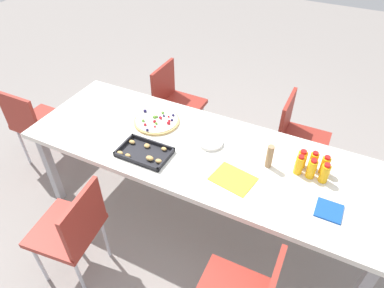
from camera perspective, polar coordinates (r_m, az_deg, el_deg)
The scene contains 18 objects.
ground_plane at distance 2.95m, azimuth 1.26°, elevation -11.92°, with size 12.00×12.00×0.00m, color gray.
party_table at distance 2.44m, azimuth 1.50°, elevation -1.91°, with size 2.54×0.87×0.75m.
chair_near_left at distance 3.06m, azimuth 16.99°, elevation 1.53°, with size 0.40×0.40×0.83m.
chair_end at distance 3.38m, azimuth -24.64°, elevation 3.47°, with size 0.40×0.40×0.83m.
chair_near_right at distance 3.37m, azimuth -2.94°, elevation 7.36°, with size 0.41×0.41×0.83m.
chair_far_right at distance 2.38m, azimuth -19.16°, elevation -13.02°, with size 0.45×0.45×0.83m.
juice_bottle_0 at distance 2.34m, azimuth 21.17°, elevation -3.30°, with size 0.05×0.05×0.14m.
juice_bottle_1 at distance 2.35m, azimuth 19.47°, elevation -2.67°, with size 0.05×0.05×0.14m.
juice_bottle_2 at distance 2.34m, azimuth 17.74°, elevation -2.38°, with size 0.06×0.06×0.13m.
juice_bottle_3 at distance 2.28m, azimuth 21.14°, elevation -4.53°, with size 0.06×0.06×0.14m.
juice_bottle_4 at distance 2.28m, azimuth 19.22°, elevation -3.89°, with size 0.06×0.06×0.14m.
juice_bottle_5 at distance 2.29m, azimuth 17.35°, elevation -3.31°, with size 0.06×0.06×0.14m.
fruit_pizza at distance 2.65m, azimuth -5.85°, elevation 3.86°, with size 0.35×0.35×0.05m.
snack_tray at distance 2.37m, azimuth -7.91°, elevation -1.44°, with size 0.35×0.23×0.04m.
plate_stack at distance 2.44m, azimuth 3.11°, elevation 0.25°, with size 0.18×0.18×0.02m.
napkin_stack at distance 2.16m, azimuth 21.76°, elevation -10.21°, with size 0.15×0.15×0.01m, color #194CA5.
cardboard_tube at distance 2.27m, azimuth 12.74°, elevation -2.02°, with size 0.04×0.04×0.17m, color #9E7A56.
paper_folder at distance 2.20m, azimuth 6.82°, elevation -5.74°, with size 0.26×0.20×0.01m, color yellow.
Camera 1 is at (-0.75, 1.64, 2.33)m, focal length 32.17 mm.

